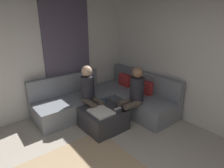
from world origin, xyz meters
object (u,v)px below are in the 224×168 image
at_px(game_remote, 118,109).
at_px(coffee_mug, 104,101).
at_px(sectional_couch, 108,100).
at_px(person_on_couch_back, 133,94).
at_px(ottoman, 103,118).
at_px(person_on_couch_side, 90,92).

bearing_deg(game_remote, coffee_mug, -174.29).
xyz_separation_m(sectional_couch, game_remote, (0.72, -0.32, 0.15)).
bearing_deg(sectional_couch, person_on_couch_back, 4.14).
height_order(ottoman, game_remote, game_remote).
relative_size(game_remote, person_on_couch_back, 0.12).
relative_size(sectional_couch, coffee_mug, 26.84).
height_order(ottoman, coffee_mug, coffee_mug).
height_order(game_remote, person_on_couch_side, person_on_couch_side).
bearing_deg(coffee_mug, game_remote, 5.71).
height_order(coffee_mug, person_on_couch_side, person_on_couch_side).
xyz_separation_m(ottoman, person_on_couch_back, (0.22, 0.60, 0.45)).
distance_m(coffee_mug, game_remote, 0.40).
distance_m(ottoman, game_remote, 0.36).
bearing_deg(game_remote, sectional_couch, 155.84).
distance_m(sectional_couch, person_on_couch_back, 0.85).
bearing_deg(person_on_couch_back, person_on_couch_side, 45.98).
bearing_deg(person_on_couch_back, coffee_mug, 43.26).
relative_size(sectional_couch, ottoman, 3.36).
xyz_separation_m(game_remote, person_on_couch_side, (-0.57, -0.26, 0.23)).
bearing_deg(game_remote, person_on_couch_side, -155.69).
bearing_deg(person_on_couch_side, coffee_mug, 142.00).
height_order(sectional_couch, ottoman, sectional_couch).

